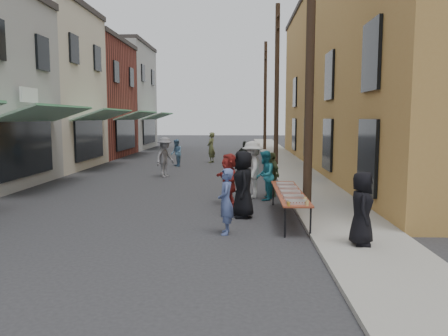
# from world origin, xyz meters

# --- Properties ---
(ground) EXTENTS (120.00, 120.00, 0.00)m
(ground) POSITION_xyz_m (0.00, 0.00, 0.00)
(ground) COLOR #28282B
(ground) RESTS_ON ground
(sidewalk) EXTENTS (2.20, 60.00, 0.10)m
(sidewalk) POSITION_xyz_m (5.00, 15.00, 0.05)
(sidewalk) COLOR gray
(sidewalk) RESTS_ON ground
(storefront_row) EXTENTS (8.00, 37.00, 9.00)m
(storefront_row) POSITION_xyz_m (-10.00, 14.96, 4.12)
(storefront_row) COLOR maroon
(storefront_row) RESTS_ON ground
(building_ochre) EXTENTS (10.00, 28.00, 10.00)m
(building_ochre) POSITION_xyz_m (11.10, 14.00, 5.00)
(building_ochre) COLOR #B07F3E
(building_ochre) RESTS_ON ground
(utility_pole_near) EXTENTS (0.26, 0.26, 9.00)m
(utility_pole_near) POSITION_xyz_m (4.30, 3.00, 4.50)
(utility_pole_near) COLOR #2D2116
(utility_pole_near) RESTS_ON ground
(utility_pole_mid) EXTENTS (0.26, 0.26, 9.00)m
(utility_pole_mid) POSITION_xyz_m (4.30, 15.00, 4.50)
(utility_pole_mid) COLOR #2D2116
(utility_pole_mid) RESTS_ON ground
(utility_pole_far) EXTENTS (0.26, 0.26, 9.00)m
(utility_pole_far) POSITION_xyz_m (4.30, 27.00, 4.50)
(utility_pole_far) COLOR #2D2116
(utility_pole_far) RESTS_ON ground
(serving_table) EXTENTS (0.70, 4.00, 0.75)m
(serving_table) POSITION_xyz_m (3.62, 1.73, 0.71)
(serving_table) COLOR brown
(serving_table) RESTS_ON ground
(catering_tray_sausage) EXTENTS (0.50, 0.33, 0.08)m
(catering_tray_sausage) POSITION_xyz_m (3.62, 0.08, 0.79)
(catering_tray_sausage) COLOR maroon
(catering_tray_sausage) RESTS_ON serving_table
(catering_tray_foil_b) EXTENTS (0.50, 0.33, 0.08)m
(catering_tray_foil_b) POSITION_xyz_m (3.62, 0.73, 0.79)
(catering_tray_foil_b) COLOR #B2B2B7
(catering_tray_foil_b) RESTS_ON serving_table
(catering_tray_buns) EXTENTS (0.50, 0.33, 0.08)m
(catering_tray_buns) POSITION_xyz_m (3.62, 1.43, 0.79)
(catering_tray_buns) COLOR tan
(catering_tray_buns) RESTS_ON serving_table
(catering_tray_foil_d) EXTENTS (0.50, 0.33, 0.08)m
(catering_tray_foil_d) POSITION_xyz_m (3.62, 2.13, 0.79)
(catering_tray_foil_d) COLOR #B2B2B7
(catering_tray_foil_d) RESTS_ON serving_table
(catering_tray_buns_end) EXTENTS (0.50, 0.33, 0.08)m
(catering_tray_buns_end) POSITION_xyz_m (3.62, 2.83, 0.79)
(catering_tray_buns_end) COLOR tan
(catering_tray_buns_end) RESTS_ON serving_table
(condiment_jar_a) EXTENTS (0.07, 0.07, 0.08)m
(condiment_jar_a) POSITION_xyz_m (3.40, -0.22, 0.79)
(condiment_jar_a) COLOR #A57F26
(condiment_jar_a) RESTS_ON serving_table
(condiment_jar_b) EXTENTS (0.07, 0.07, 0.08)m
(condiment_jar_b) POSITION_xyz_m (3.40, -0.12, 0.79)
(condiment_jar_b) COLOR #A57F26
(condiment_jar_b) RESTS_ON serving_table
(condiment_jar_c) EXTENTS (0.07, 0.07, 0.08)m
(condiment_jar_c) POSITION_xyz_m (3.40, -0.02, 0.79)
(condiment_jar_c) COLOR #A57F26
(condiment_jar_c) RESTS_ON serving_table
(cup_stack) EXTENTS (0.08, 0.08, 0.12)m
(cup_stack) POSITION_xyz_m (3.82, -0.17, 0.81)
(cup_stack) COLOR tan
(cup_stack) RESTS_ON serving_table
(guest_front_a) EXTENTS (0.71, 0.98, 1.85)m
(guest_front_a) POSITION_xyz_m (2.38, 1.89, 0.92)
(guest_front_a) COLOR black
(guest_front_a) RESTS_ON ground
(guest_front_b) EXTENTS (0.39, 0.58, 1.56)m
(guest_front_b) POSITION_xyz_m (1.97, 0.12, 0.78)
(guest_front_b) COLOR #4B5B92
(guest_front_b) RESTS_ON ground
(guest_front_c) EXTENTS (0.81, 0.94, 1.66)m
(guest_front_c) POSITION_xyz_m (3.11, 4.47, 0.83)
(guest_front_c) COLOR teal
(guest_front_c) RESTS_ON ground
(guest_front_d) EXTENTS (0.83, 1.32, 1.95)m
(guest_front_d) POSITION_xyz_m (2.71, 4.90, 0.98)
(guest_front_d) COLOR beige
(guest_front_d) RESTS_ON ground
(guest_front_e) EXTENTS (0.71, 0.98, 1.55)m
(guest_front_e) POSITION_xyz_m (3.40, 5.22, 0.77)
(guest_front_e) COLOR #465330
(guest_front_e) RESTS_ON ground
(guest_queue_back) EXTENTS (0.90, 1.60, 1.65)m
(guest_queue_back) POSITION_xyz_m (1.95, 3.42, 0.82)
(guest_queue_back) COLOR maroon
(guest_queue_back) RESTS_ON ground
(server) EXTENTS (0.64, 0.84, 1.54)m
(server) POSITION_xyz_m (4.83, -0.98, 0.87)
(server) COLOR black
(server) RESTS_ON sidewalk
(passerby_left) EXTENTS (1.16, 1.38, 1.85)m
(passerby_left) POSITION_xyz_m (-1.22, 10.05, 0.93)
(passerby_left) COLOR slate
(passerby_left) RESTS_ON ground
(passerby_mid) EXTENTS (0.92, 0.39, 1.56)m
(passerby_mid) POSITION_xyz_m (2.51, 12.24, 0.78)
(passerby_mid) COLOR black
(passerby_mid) RESTS_ON ground
(passerby_right) EXTENTS (0.63, 0.79, 1.87)m
(passerby_right) POSITION_xyz_m (0.47, 16.69, 0.93)
(passerby_right) COLOR #535B34
(passerby_right) RESTS_ON ground
(passerby_far) EXTENTS (0.82, 0.91, 1.54)m
(passerby_far) POSITION_xyz_m (-1.34, 14.48, 0.77)
(passerby_far) COLOR #5681A6
(passerby_far) RESTS_ON ground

